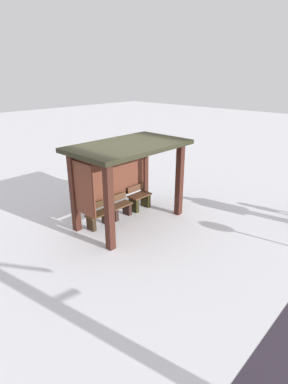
{
  "coord_description": "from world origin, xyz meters",
  "views": [
    {
      "loc": [
        -5.66,
        -5.88,
        4.15
      ],
      "look_at": [
        0.06,
        -0.5,
        1.06
      ],
      "focal_mm": 28.29,
      "sensor_mm": 36.0,
      "label": 1
    }
  ],
  "objects": [
    {
      "name": "ground_plane",
      "position": [
        0.0,
        0.0,
        0.0
      ],
      "size": [
        60.0,
        60.0,
        0.0
      ],
      "primitive_type": "plane",
      "color": "silver"
    },
    {
      "name": "bus_shelter",
      "position": [
        -0.09,
        0.17,
        1.81
      ],
      "size": [
        3.33,
        1.98,
        2.37
      ],
      "color": "#3E1E16",
      "rests_on": "ground"
    },
    {
      "name": "bench_left_inside",
      "position": [
        -0.85,
        0.45,
        0.3
      ],
      "size": [
        0.75,
        0.35,
        0.7
      ],
      "color": "#412B17",
      "rests_on": "ground"
    },
    {
      "name": "bench_center_inside",
      "position": [
        0.0,
        0.45,
        0.3
      ],
      "size": [
        0.75,
        0.35,
        0.71
      ],
      "color": "brown",
      "rests_on": "ground"
    },
    {
      "name": "bench_right_inside",
      "position": [
        0.85,
        0.44,
        0.33
      ],
      "size": [
        0.75,
        0.41,
        0.78
      ],
      "color": "#563320",
      "rests_on": "ground"
    }
  ]
}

